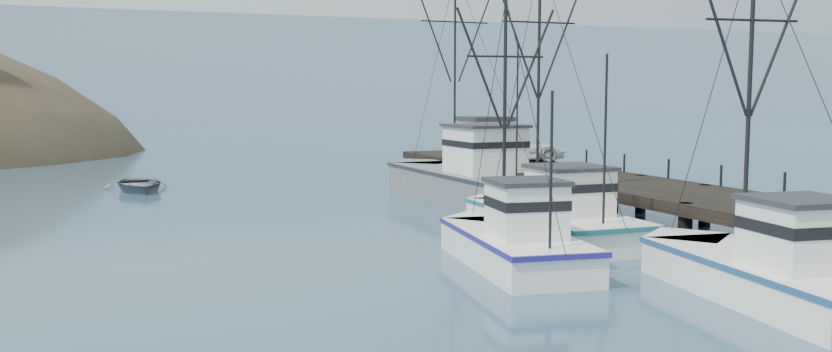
{
  "coord_description": "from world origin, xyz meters",
  "views": [
    {
      "loc": [
        -9.74,
        -19.88,
        6.22
      ],
      "look_at": [
        3.45,
        15.13,
        2.5
      ],
      "focal_mm": 35.0,
      "sensor_mm": 36.0,
      "label": 1
    }
  ],
  "objects_px": {
    "trawler_far": "(549,218)",
    "trawler_near": "(763,271)",
    "pier": "(599,183)",
    "trawler_mid": "(512,243)",
    "motorboat": "(139,191)",
    "pier_shed": "(485,137)",
    "work_vessel": "(466,180)",
    "pickup_truck": "(519,148)"
  },
  "relations": [
    {
      "from": "trawler_mid",
      "to": "motorboat",
      "type": "distance_m",
      "value": 31.87
    },
    {
      "from": "pickup_truck",
      "to": "motorboat",
      "type": "relative_size",
      "value": 1.03
    },
    {
      "from": "pickup_truck",
      "to": "motorboat",
      "type": "xyz_separation_m",
      "value": [
        -23.23,
        9.01,
        -2.83
      ]
    },
    {
      "from": "trawler_far",
      "to": "trawler_mid",
      "type": "bearing_deg",
      "value": -132.31
    },
    {
      "from": "trawler_far",
      "to": "trawler_near",
      "type": "bearing_deg",
      "value": -86.45
    },
    {
      "from": "work_vessel",
      "to": "motorboat",
      "type": "xyz_separation_m",
      "value": [
        -18.08,
        12.09,
        -1.23
      ]
    },
    {
      "from": "trawler_mid",
      "to": "work_vessel",
      "type": "bearing_deg",
      "value": 71.05
    },
    {
      "from": "trawler_far",
      "to": "pier_shed",
      "type": "height_order",
      "value": "trawler_far"
    },
    {
      "from": "trawler_far",
      "to": "work_vessel",
      "type": "xyz_separation_m",
      "value": [
        1.7,
        12.69,
        0.41
      ]
    },
    {
      "from": "pier",
      "to": "pickup_truck",
      "type": "height_order",
      "value": "pickup_truck"
    },
    {
      "from": "work_vessel",
      "to": "trawler_near",
      "type": "bearing_deg",
      "value": -92.27
    },
    {
      "from": "trawler_near",
      "to": "pier_shed",
      "type": "relative_size",
      "value": 3.55
    },
    {
      "from": "pier",
      "to": "trawler_near",
      "type": "xyz_separation_m",
      "value": [
        -5.04,
        -16.68,
        -0.87
      ]
    },
    {
      "from": "trawler_mid",
      "to": "motorboat",
      "type": "relative_size",
      "value": 1.75
    },
    {
      "from": "trawler_mid",
      "to": "pickup_truck",
      "type": "distance_m",
      "value": 23.37
    },
    {
      "from": "pier_shed",
      "to": "pickup_truck",
      "type": "xyz_separation_m",
      "value": [
        0.94,
        -3.2,
        -0.59
      ]
    },
    {
      "from": "pier_shed",
      "to": "trawler_near",
      "type": "bearing_deg",
      "value": -99.55
    },
    {
      "from": "work_vessel",
      "to": "motorboat",
      "type": "relative_size",
      "value": 2.89
    },
    {
      "from": "pier",
      "to": "trawler_mid",
      "type": "xyz_separation_m",
      "value": [
        -10.04,
        -9.54,
        -0.87
      ]
    },
    {
      "from": "work_vessel",
      "to": "pickup_truck",
      "type": "bearing_deg",
      "value": 30.86
    },
    {
      "from": "trawler_mid",
      "to": "trawler_far",
      "type": "height_order",
      "value": "trawler_far"
    },
    {
      "from": "pier",
      "to": "trawler_far",
      "type": "xyz_separation_m",
      "value": [
        -5.77,
        -4.86,
        -0.87
      ]
    },
    {
      "from": "trawler_near",
      "to": "trawler_far",
      "type": "bearing_deg",
      "value": 93.55
    },
    {
      "from": "trawler_far",
      "to": "pickup_truck",
      "type": "bearing_deg",
      "value": 66.51
    },
    {
      "from": "pier",
      "to": "trawler_far",
      "type": "height_order",
      "value": "trawler_far"
    },
    {
      "from": "pier",
      "to": "trawler_far",
      "type": "bearing_deg",
      "value": -139.91
    },
    {
      "from": "trawler_near",
      "to": "pickup_truck",
      "type": "distance_m",
      "value": 28.33
    },
    {
      "from": "motorboat",
      "to": "pier",
      "type": "bearing_deg",
      "value": -47.46
    },
    {
      "from": "work_vessel",
      "to": "pier_shed",
      "type": "height_order",
      "value": "work_vessel"
    },
    {
      "from": "trawler_far",
      "to": "pickup_truck",
      "type": "distance_m",
      "value": 17.31
    },
    {
      "from": "pier",
      "to": "trawler_mid",
      "type": "distance_m",
      "value": 13.88
    },
    {
      "from": "work_vessel",
      "to": "motorboat",
      "type": "height_order",
      "value": "work_vessel"
    },
    {
      "from": "pickup_truck",
      "to": "trawler_far",
      "type": "bearing_deg",
      "value": 177.5
    },
    {
      "from": "trawler_far",
      "to": "pier_shed",
      "type": "bearing_deg",
      "value": 72.69
    },
    {
      "from": "pier",
      "to": "trawler_near",
      "type": "relative_size",
      "value": 3.88
    },
    {
      "from": "pier",
      "to": "motorboat",
      "type": "xyz_separation_m",
      "value": [
        -22.15,
        19.92,
        -1.69
      ]
    },
    {
      "from": "work_vessel",
      "to": "trawler_far",
      "type": "bearing_deg",
      "value": -97.65
    },
    {
      "from": "trawler_near",
      "to": "trawler_mid",
      "type": "relative_size",
      "value": 1.12
    },
    {
      "from": "trawler_far",
      "to": "pickup_truck",
      "type": "relative_size",
      "value": 2.1
    },
    {
      "from": "trawler_mid",
      "to": "pickup_truck",
      "type": "relative_size",
      "value": 1.7
    },
    {
      "from": "pier_shed",
      "to": "motorboat",
      "type": "xyz_separation_m",
      "value": [
        -22.28,
        5.81,
        -3.42
      ]
    },
    {
      "from": "work_vessel",
      "to": "pickup_truck",
      "type": "distance_m",
      "value": 6.21
    }
  ]
}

